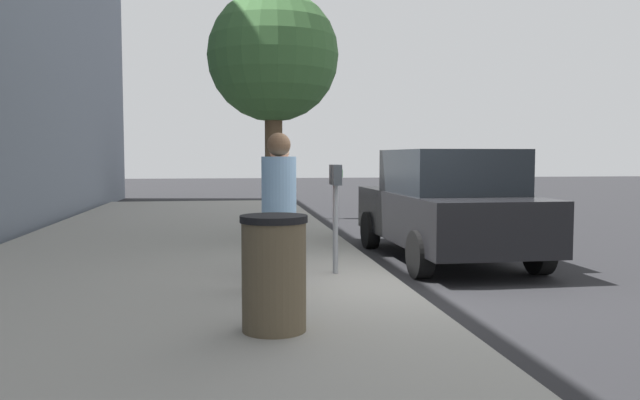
{
  "coord_description": "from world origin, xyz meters",
  "views": [
    {
      "loc": [
        -7.57,
        2.04,
        1.67
      ],
      "look_at": [
        0.56,
        0.89,
        1.09
      ],
      "focal_mm": 35.24,
      "sensor_mm": 36.0,
      "label": 1
    }
  ],
  "objects_px": {
    "parked_sedan_near": "(446,205)",
    "pedestrian_bystander": "(279,198)",
    "pedestrian_at_meter": "(280,197)",
    "street_tree": "(273,58)",
    "parking_meter": "(336,195)",
    "traffic_signal": "(283,122)",
    "trash_bin": "(274,273)"
  },
  "relations": [
    {
      "from": "parked_sedan_near",
      "to": "pedestrian_bystander",
      "type": "bearing_deg",
      "value": 132.6
    },
    {
      "from": "pedestrian_at_meter",
      "to": "street_tree",
      "type": "relative_size",
      "value": 0.38
    },
    {
      "from": "street_tree",
      "to": "parking_meter",
      "type": "bearing_deg",
      "value": -170.98
    },
    {
      "from": "parking_meter",
      "to": "parked_sedan_near",
      "type": "distance_m",
      "value": 2.65
    },
    {
      "from": "pedestrian_bystander",
      "to": "pedestrian_at_meter",
      "type": "bearing_deg",
      "value": 34.32
    },
    {
      "from": "traffic_signal",
      "to": "pedestrian_at_meter",
      "type": "bearing_deg",
      "value": 174.99
    },
    {
      "from": "traffic_signal",
      "to": "trash_bin",
      "type": "height_order",
      "value": "traffic_signal"
    },
    {
      "from": "parking_meter",
      "to": "pedestrian_at_meter",
      "type": "distance_m",
      "value": 0.72
    },
    {
      "from": "street_tree",
      "to": "trash_bin",
      "type": "relative_size",
      "value": 4.46
    },
    {
      "from": "pedestrian_at_meter",
      "to": "traffic_signal",
      "type": "relative_size",
      "value": 0.47
    },
    {
      "from": "parking_meter",
      "to": "trash_bin",
      "type": "height_order",
      "value": "parking_meter"
    },
    {
      "from": "pedestrian_bystander",
      "to": "parked_sedan_near",
      "type": "relative_size",
      "value": 0.4
    },
    {
      "from": "pedestrian_bystander",
      "to": "street_tree",
      "type": "distance_m",
      "value": 5.03
    },
    {
      "from": "pedestrian_at_meter",
      "to": "traffic_signal",
      "type": "xyz_separation_m",
      "value": [
        8.67,
        -0.76,
        1.43
      ]
    },
    {
      "from": "pedestrian_at_meter",
      "to": "parked_sedan_near",
      "type": "xyz_separation_m",
      "value": [
        1.62,
        -2.78,
        -0.25
      ]
    },
    {
      "from": "pedestrian_bystander",
      "to": "street_tree",
      "type": "height_order",
      "value": "street_tree"
    },
    {
      "from": "pedestrian_bystander",
      "to": "street_tree",
      "type": "bearing_deg",
      "value": 35.98
    },
    {
      "from": "pedestrian_at_meter",
      "to": "pedestrian_bystander",
      "type": "bearing_deg",
      "value": -104.53
    },
    {
      "from": "pedestrian_at_meter",
      "to": "trash_bin",
      "type": "distance_m",
      "value": 2.64
    },
    {
      "from": "pedestrian_at_meter",
      "to": "parking_meter",
      "type": "bearing_deg",
      "value": -11.49
    },
    {
      "from": "parking_meter",
      "to": "street_tree",
      "type": "distance_m",
      "value": 4.22
    },
    {
      "from": "parked_sedan_near",
      "to": "trash_bin",
      "type": "xyz_separation_m",
      "value": [
        -4.2,
        3.03,
        -0.24
      ]
    },
    {
      "from": "pedestrian_bystander",
      "to": "traffic_signal",
      "type": "distance_m",
      "value": 9.82
    },
    {
      "from": "parking_meter",
      "to": "street_tree",
      "type": "height_order",
      "value": "street_tree"
    },
    {
      "from": "pedestrian_bystander",
      "to": "traffic_signal",
      "type": "bearing_deg",
      "value": 34.13
    },
    {
      "from": "pedestrian_at_meter",
      "to": "trash_bin",
      "type": "height_order",
      "value": "pedestrian_at_meter"
    },
    {
      "from": "parking_meter",
      "to": "street_tree",
      "type": "relative_size",
      "value": 0.31
    },
    {
      "from": "parked_sedan_near",
      "to": "traffic_signal",
      "type": "bearing_deg",
      "value": 15.99
    },
    {
      "from": "parking_meter",
      "to": "trash_bin",
      "type": "distance_m",
      "value": 2.78
    },
    {
      "from": "parking_meter",
      "to": "pedestrian_at_meter",
      "type": "bearing_deg",
      "value": 88.25
    },
    {
      "from": "parking_meter",
      "to": "parked_sedan_near",
      "type": "bearing_deg",
      "value": -51.41
    },
    {
      "from": "parking_meter",
      "to": "traffic_signal",
      "type": "relative_size",
      "value": 0.39
    }
  ]
}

